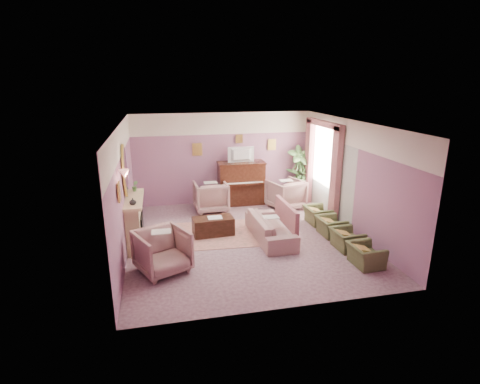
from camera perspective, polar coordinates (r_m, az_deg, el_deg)
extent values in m
cube|color=gray|center=(9.25, 0.75, -7.09)|extent=(5.50, 6.00, 0.01)
cube|color=white|center=(8.51, 0.83, 10.42)|extent=(5.50, 6.00, 0.01)
cube|color=slate|center=(11.64, -2.58, 5.13)|extent=(5.50, 0.02, 2.80)
cube|color=slate|center=(6.05, 7.28, -6.10)|extent=(5.50, 0.02, 2.80)
cube|color=slate|center=(8.60, -17.35, 0.20)|extent=(0.02, 6.00, 2.80)
cube|color=slate|center=(9.76, 16.73, 2.17)|extent=(0.02, 6.00, 2.80)
cube|color=white|center=(11.46, -2.64, 10.40)|extent=(5.50, 0.01, 0.65)
cube|color=beige|center=(10.95, 13.29, 2.21)|extent=(0.01, 3.00, 2.15)
cube|color=tan|center=(9.04, -15.78, -4.55)|extent=(0.30, 1.40, 1.10)
cube|color=black|center=(9.09, -15.08, -5.40)|extent=(0.18, 0.72, 0.68)
cube|color=#F34B2D|center=(9.16, -14.74, -6.43)|extent=(0.06, 0.54, 0.10)
cube|color=tan|center=(8.86, -15.88, -1.10)|extent=(0.40, 1.55, 0.07)
cube|color=tan|center=(9.24, -14.27, -7.60)|extent=(0.55, 1.50, 0.02)
ellipsoid|color=#DDBD4F|center=(8.69, -17.15, 3.12)|extent=(0.04, 0.72, 1.20)
ellipsoid|color=silver|center=(8.69, -16.99, 3.13)|extent=(0.01, 0.60, 1.06)
cone|color=#FF9C8A|center=(7.63, -17.23, 2.67)|extent=(0.20, 0.20, 0.16)
cube|color=#39190F|center=(11.60, 0.18, 1.31)|extent=(1.40, 0.60, 1.30)
cube|color=#39190F|center=(11.26, 0.56, 1.19)|extent=(1.30, 0.12, 0.06)
cube|color=white|center=(11.25, 0.56, 1.38)|extent=(1.20, 0.08, 0.02)
cube|color=#39190F|center=(11.45, 0.18, 4.49)|extent=(1.45, 0.65, 0.04)
imported|color=black|center=(11.34, 0.24, 5.87)|extent=(0.80, 0.12, 0.48)
cube|color=#DDBD4F|center=(11.44, -6.54, 6.47)|extent=(0.30, 0.03, 0.38)
cube|color=#DDBD4F|center=(11.89, 4.87, 7.20)|extent=(0.26, 0.03, 0.34)
cube|color=#DDBD4F|center=(11.59, -0.12, 8.11)|extent=(0.22, 0.03, 0.26)
cube|color=#DDBD4F|center=(7.36, -17.95, 0.02)|extent=(0.03, 0.28, 0.36)
cube|color=beige|center=(11.02, 12.78, 5.67)|extent=(0.03, 1.40, 1.80)
cube|color=#9D595E|center=(10.26, 14.37, 2.47)|extent=(0.16, 0.34, 2.60)
cube|color=#9D595E|center=(11.89, 10.46, 4.62)|extent=(0.16, 0.34, 2.60)
cube|color=#9D595E|center=(10.86, 12.69, 10.11)|extent=(0.16, 2.20, 0.16)
imported|color=#4F8142|center=(9.34, -15.73, 0.91)|extent=(0.16, 0.16, 0.28)
imported|color=white|center=(8.35, -16.04, -1.40)|extent=(0.16, 0.16, 0.16)
cube|color=#AD7266|center=(9.51, -3.55, -6.39)|extent=(2.60, 1.95, 0.01)
cube|color=black|center=(9.41, -4.11, -5.22)|extent=(1.03, 0.57, 0.45)
cube|color=silver|center=(9.33, -3.84, -3.89)|extent=(0.35, 0.28, 0.01)
imported|color=#A47D76|center=(9.13, 4.66, -4.78)|extent=(0.65, 1.96, 0.79)
cube|color=#9D595E|center=(9.18, 7.09, -3.38)|extent=(0.10, 1.49, 0.55)
imported|color=#A47D76|center=(11.04, -4.48, -0.45)|extent=(0.93, 0.93, 0.97)
imported|color=#A47D76|center=(11.32, 6.99, -0.09)|extent=(0.93, 0.93, 0.97)
imported|color=#A47D76|center=(7.72, -11.75, -8.53)|extent=(0.93, 0.93, 0.97)
imported|color=#515A32|center=(8.29, 18.61, -8.63)|extent=(0.50, 0.71, 0.61)
imported|color=#515A32|center=(8.94, 15.95, -6.52)|extent=(0.50, 0.71, 0.61)
imported|color=#515A32|center=(9.61, 13.68, -4.68)|extent=(0.50, 0.71, 0.61)
imported|color=#515A32|center=(10.30, 11.72, -3.08)|extent=(0.50, 0.71, 0.61)
cylinder|color=silver|center=(12.14, 8.87, 0.33)|extent=(0.52, 0.52, 0.70)
imported|color=#4F8142|center=(12.01, 8.98, 2.71)|extent=(0.30, 0.30, 0.34)
imported|color=#4F8142|center=(11.97, 9.68, 2.48)|extent=(0.16, 0.16, 0.28)
cylinder|color=brown|center=(12.21, 8.78, -0.46)|extent=(0.34, 0.34, 0.34)
imported|color=#4F8142|center=(11.98, 8.97, 3.61)|extent=(0.76, 0.76, 1.44)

